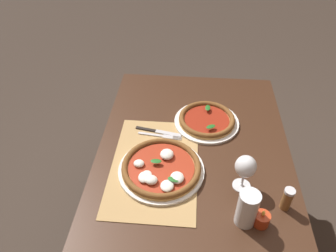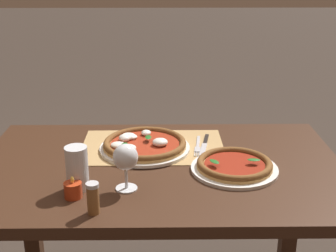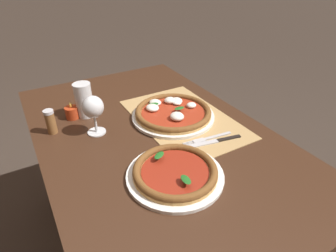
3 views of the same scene
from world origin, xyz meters
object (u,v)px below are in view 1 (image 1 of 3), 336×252
object	(u,v)px
pizza_far	(207,120)
votive_candle	(261,220)
pint_glass	(247,209)
pizza_near	(161,168)
fork	(160,136)
wine_glass	(245,168)
knife	(158,132)
pepper_shaker	(287,199)

from	to	relation	value
pizza_far	votive_candle	xyz separation A→B (m)	(0.53, 0.18, 0.01)
pint_glass	votive_candle	size ratio (longest dim) A/B	2.01
pizza_near	pint_glass	size ratio (longest dim) A/B	2.38
fork	votive_candle	distance (m)	0.57
pizza_far	wine_glass	world-z (taller)	wine_glass
pizza_near	fork	xyz separation A→B (m)	(-0.21, -0.03, -0.02)
votive_candle	knife	bearing A→B (deg)	-137.63
pizza_near	pepper_shaker	xyz separation A→B (m)	(0.13, 0.46, 0.03)
pizza_near	fork	world-z (taller)	pizza_near
pint_glass	votive_candle	distance (m)	0.07
votive_candle	wine_glass	bearing A→B (deg)	-162.26
pizza_near	pepper_shaker	distance (m)	0.48
pizza_near	knife	xyz separation A→B (m)	(-0.24, -0.04, -0.02)
pizza_far	pepper_shaker	xyz separation A→B (m)	(0.45, 0.28, 0.03)
knife	pepper_shaker	xyz separation A→B (m)	(0.37, 0.50, 0.04)
votive_candle	pint_glass	bearing A→B (deg)	-96.28
pint_glass	pepper_shaker	bearing A→B (deg)	114.90
fork	pepper_shaker	size ratio (longest dim) A/B	2.07
fork	pepper_shaker	xyz separation A→B (m)	(0.34, 0.49, 0.04)
pizza_far	pint_glass	xyz separation A→B (m)	(0.52, 0.13, 0.05)
knife	votive_candle	bearing A→B (deg)	42.37
pint_glass	fork	size ratio (longest dim) A/B	0.72
pint_glass	knife	distance (m)	0.56
pizza_far	knife	bearing A→B (deg)	-68.84
pizza_near	pint_glass	distance (m)	0.37
pizza_near	knife	distance (m)	0.24
fork	votive_candle	xyz separation A→B (m)	(0.41, 0.39, 0.02)
votive_candle	pepper_shaker	size ratio (longest dim) A/B	0.74
wine_glass	fork	distance (m)	0.44
wine_glass	votive_candle	xyz separation A→B (m)	(0.16, 0.05, -0.08)
pizza_near	fork	size ratio (longest dim) A/B	1.72
wine_glass	pint_glass	world-z (taller)	wine_glass
pint_glass	pepper_shaker	distance (m)	0.17
fork	pepper_shaker	bearing A→B (deg)	55.17
wine_glass	pint_glass	distance (m)	0.16
pizza_near	fork	distance (m)	0.21
pizza_far	wine_glass	xyz separation A→B (m)	(0.37, 0.13, 0.09)
wine_glass	pepper_shaker	size ratio (longest dim) A/B	1.60
fork	votive_candle	bearing A→B (deg)	43.39
fork	pizza_far	bearing A→B (deg)	118.30
pizza_near	wine_glass	bearing A→B (deg)	81.82
pint_glass	pizza_near	bearing A→B (deg)	-122.73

